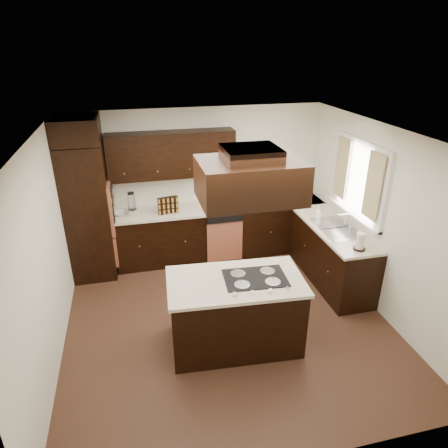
% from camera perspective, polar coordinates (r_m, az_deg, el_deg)
% --- Properties ---
extents(floor, '(4.20, 4.20, 0.02)m').
position_cam_1_polar(floor, '(5.58, 0.44, -13.54)').
color(floor, brown).
rests_on(floor, ground).
extents(ceiling, '(4.20, 4.20, 0.02)m').
position_cam_1_polar(ceiling, '(4.47, 0.55, 12.62)').
color(ceiling, silver).
rests_on(ceiling, ground).
extents(wall_back, '(4.20, 0.02, 2.50)m').
position_cam_1_polar(wall_back, '(6.81, -3.79, 5.90)').
color(wall_back, white).
rests_on(wall_back, ground).
extents(wall_front, '(4.20, 0.02, 2.50)m').
position_cam_1_polar(wall_front, '(3.25, 9.94, -18.49)').
color(wall_front, white).
rests_on(wall_front, ground).
extents(wall_left, '(0.02, 4.20, 2.50)m').
position_cam_1_polar(wall_left, '(4.90, -24.30, -4.35)').
color(wall_left, white).
rests_on(wall_left, ground).
extents(wall_right, '(0.02, 4.20, 2.50)m').
position_cam_1_polar(wall_right, '(5.74, 21.41, 0.41)').
color(wall_right, white).
rests_on(wall_right, ground).
extents(oven_column, '(0.65, 0.75, 2.12)m').
position_cam_1_polar(oven_column, '(6.45, -18.81, 1.67)').
color(oven_column, black).
rests_on(oven_column, floor).
extents(wall_oven_face, '(0.05, 0.62, 0.78)m').
position_cam_1_polar(wall_oven_face, '(6.40, -15.78, 2.48)').
color(wall_oven_face, '#BA6545').
rests_on(wall_oven_face, oven_column).
extents(base_cabinets_back, '(2.93, 0.60, 0.88)m').
position_cam_1_polar(base_cabinets_back, '(6.84, -2.86, -1.32)').
color(base_cabinets_back, black).
rests_on(base_cabinets_back, floor).
extents(base_cabinets_right, '(0.60, 2.40, 0.88)m').
position_cam_1_polar(base_cabinets_right, '(6.61, 13.88, -3.07)').
color(base_cabinets_right, black).
rests_on(base_cabinets_right, floor).
extents(countertop_back, '(2.93, 0.63, 0.04)m').
position_cam_1_polar(countertop_back, '(6.64, -2.92, 2.18)').
color(countertop_back, beige).
rests_on(countertop_back, base_cabinets_back).
extents(countertop_right, '(0.63, 2.40, 0.04)m').
position_cam_1_polar(countertop_right, '(6.41, 14.17, 0.55)').
color(countertop_right, beige).
rests_on(countertop_right, base_cabinets_right).
extents(upper_cabinets, '(2.00, 0.34, 0.72)m').
position_cam_1_polar(upper_cabinets, '(6.42, -7.49, 9.79)').
color(upper_cabinets, black).
rests_on(upper_cabinets, wall_back).
extents(dishwasher_front, '(0.60, 0.05, 0.72)m').
position_cam_1_polar(dishwasher_front, '(6.66, 0.10, -2.50)').
color(dishwasher_front, '#BA6545').
rests_on(dishwasher_front, floor).
extents(window_frame, '(0.06, 1.32, 1.12)m').
position_cam_1_polar(window_frame, '(6.00, 18.84, 5.98)').
color(window_frame, white).
rests_on(window_frame, wall_right).
extents(window_pane, '(0.00, 1.20, 1.00)m').
position_cam_1_polar(window_pane, '(6.02, 19.07, 6.00)').
color(window_pane, white).
rests_on(window_pane, wall_right).
extents(curtain_left, '(0.02, 0.34, 0.90)m').
position_cam_1_polar(curtain_left, '(5.62, 20.56, 5.03)').
color(curtain_left, '#F3EBBF').
rests_on(curtain_left, wall_right).
extents(curtain_right, '(0.02, 0.34, 0.90)m').
position_cam_1_polar(curtain_right, '(6.30, 16.49, 7.64)').
color(curtain_right, '#F3EBBF').
rests_on(curtain_right, wall_right).
extents(sink_rim, '(0.52, 0.84, 0.01)m').
position_cam_1_polar(sink_rim, '(6.13, 15.76, -0.55)').
color(sink_rim, silver).
rests_on(sink_rim, countertop_right).
extents(island, '(1.59, 0.94, 0.88)m').
position_cam_1_polar(island, '(4.96, 1.60, -12.67)').
color(island, black).
rests_on(island, floor).
extents(island_top, '(1.65, 1.00, 0.04)m').
position_cam_1_polar(island_top, '(4.69, 1.67, -8.22)').
color(island_top, beige).
rests_on(island_top, island).
extents(cooktop, '(0.76, 0.53, 0.01)m').
position_cam_1_polar(cooktop, '(4.72, 4.47, -7.68)').
color(cooktop, black).
rests_on(cooktop, island_top).
extents(range_hood, '(1.05, 0.72, 0.42)m').
position_cam_1_polar(range_hood, '(4.08, 3.77, 6.25)').
color(range_hood, black).
rests_on(range_hood, ceiling).
extents(hood_duct, '(0.55, 0.50, 0.13)m').
position_cam_1_polar(hood_duct, '(4.00, 3.88, 9.98)').
color(hood_duct, black).
rests_on(hood_duct, ceiling).
extents(blender_base, '(0.15, 0.15, 0.10)m').
position_cam_1_polar(blender_base, '(6.48, -12.92, 1.65)').
color(blender_base, silver).
rests_on(blender_base, countertop_back).
extents(blender_pitcher, '(0.13, 0.13, 0.26)m').
position_cam_1_polar(blender_pitcher, '(6.42, -13.07, 3.13)').
color(blender_pitcher, silver).
rests_on(blender_pitcher, blender_base).
extents(spice_rack, '(0.33, 0.14, 0.27)m').
position_cam_1_polar(spice_rack, '(6.43, -8.00, 2.68)').
color(spice_rack, black).
rests_on(spice_rack, countertop_back).
extents(mixing_bowl, '(0.28, 0.28, 0.06)m').
position_cam_1_polar(mixing_bowl, '(6.55, -14.73, 1.50)').
color(mixing_bowl, white).
rests_on(mixing_bowl, countertop_back).
extents(soap_bottle, '(0.09, 0.09, 0.18)m').
position_cam_1_polar(soap_bottle, '(6.40, 13.20, 1.71)').
color(soap_bottle, white).
rests_on(soap_bottle, countertop_right).
extents(paper_towel, '(0.15, 0.15, 0.24)m').
position_cam_1_polar(paper_towel, '(5.55, 18.88, -2.38)').
color(paper_towel, white).
rests_on(paper_towel, countertop_right).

